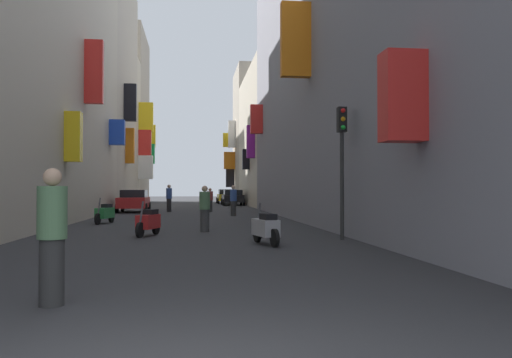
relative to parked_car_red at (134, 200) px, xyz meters
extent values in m
plane|color=#2D2D30|center=(3.62, -0.95, -0.76)|extent=(140.00, 140.00, 0.00)
cube|color=blue|center=(-0.91, -1.16, 4.28)|extent=(0.93, 0.60, 1.58)
cube|color=yellow|center=(-1.06, -12.66, 2.88)|extent=(0.63, 0.60, 2.05)
cube|color=red|center=(-0.94, -8.88, 6.39)|extent=(0.87, 0.38, 3.08)
cube|color=#B2A899|center=(-4.38, 8.63, 8.72)|extent=(6.00, 13.19, 18.96)
cube|color=black|center=(-0.91, 5.72, 7.27)|extent=(0.93, 0.47, 2.83)
cube|color=orange|center=(-1.05, 6.81, 4.08)|extent=(0.65, 0.63, 2.72)
cube|color=#BCB29E|center=(-4.38, 16.78, 6.20)|extent=(6.00, 3.11, 13.93)
cube|color=white|center=(-0.69, 16.47, 2.81)|extent=(1.37, 0.59, 2.25)
cube|color=black|center=(-0.97, 17.68, 5.71)|extent=(0.81, 0.51, 2.02)
cube|color=red|center=(-0.78, 16.59, 5.03)|extent=(1.20, 0.50, 2.73)
cube|color=yellow|center=(-0.70, 16.70, 7.64)|extent=(1.36, 0.63, 2.82)
cube|color=yellow|center=(-0.96, 17.16, 6.62)|extent=(0.84, 0.54, 1.81)
cube|color=#9E9384|center=(-4.38, 23.69, 8.42)|extent=(6.00, 10.72, 18.37)
cube|color=white|center=(-1.07, 26.59, 6.34)|extent=(0.61, 0.53, 2.32)
cube|color=green|center=(-0.90, 24.72, 4.63)|extent=(0.96, 0.62, 2.19)
cube|color=yellow|center=(-0.91, 26.24, 6.76)|extent=(0.93, 0.50, 2.58)
cube|color=gray|center=(11.62, -13.20, 7.08)|extent=(6.00, 35.51, 15.69)
cube|color=orange|center=(8.01, -13.63, 6.92)|extent=(1.22, 0.45, 3.09)
cube|color=red|center=(8.19, -24.35, 2.70)|extent=(0.87, 0.63, 1.90)
cube|color=red|center=(8.20, 1.47, 5.60)|extent=(0.84, 0.51, 2.01)
cube|color=#BCB29E|center=(11.62, 12.43, 5.26)|extent=(6.00, 15.75, 12.04)
cube|color=black|center=(8.32, 10.09, 3.27)|extent=(0.60, 0.62, 1.73)
cube|color=purple|center=(8.32, 6.25, 4.45)|extent=(0.61, 0.60, 2.57)
cube|color=#9E9384|center=(11.62, 24.68, 6.74)|extent=(6.00, 8.75, 15.01)
cube|color=orange|center=(7.99, 25.80, 4.00)|extent=(1.27, 0.57, 1.97)
cube|color=white|center=(8.20, 24.72, 6.95)|extent=(0.84, 0.60, 3.04)
cube|color=black|center=(8.14, 26.78, 2.48)|extent=(0.97, 0.44, 3.10)
cube|color=yellow|center=(7.93, 25.70, 6.35)|extent=(1.38, 0.38, 1.60)
cube|color=#B21E1E|center=(0.00, -0.05, -0.13)|extent=(1.76, 4.10, 0.66)
cube|color=black|center=(0.00, 0.15, 0.44)|extent=(1.55, 2.29, 0.48)
cylinder|color=black|center=(0.88, -1.40, -0.46)|extent=(0.18, 0.60, 0.60)
cylinder|color=black|center=(-0.88, -1.40, -0.46)|extent=(0.18, 0.60, 0.60)
cylinder|color=black|center=(0.88, 1.30, -0.46)|extent=(0.18, 0.60, 0.60)
cylinder|color=black|center=(-0.88, 1.30, -0.46)|extent=(0.18, 0.60, 0.60)
cube|color=gold|center=(7.18, 18.65, -0.14)|extent=(1.72, 4.38, 0.65)
cube|color=black|center=(7.18, 18.43, 0.44)|extent=(1.51, 2.45, 0.49)
cylinder|color=black|center=(6.32, 20.10, -0.46)|extent=(0.18, 0.60, 0.60)
cylinder|color=black|center=(8.04, 20.10, -0.46)|extent=(0.18, 0.60, 0.60)
cylinder|color=black|center=(6.32, 17.21, -0.46)|extent=(0.18, 0.60, 0.60)
cylinder|color=black|center=(8.04, 17.21, -0.46)|extent=(0.18, 0.60, 0.60)
cube|color=black|center=(7.43, 13.43, -0.14)|extent=(1.80, 4.31, 0.64)
cube|color=black|center=(7.43, 13.21, 0.41)|extent=(1.59, 2.41, 0.47)
cylinder|color=black|center=(6.53, 14.85, -0.46)|extent=(0.18, 0.60, 0.60)
cylinder|color=black|center=(8.33, 14.85, -0.46)|extent=(0.18, 0.60, 0.60)
cylinder|color=black|center=(6.53, 12.01, -0.46)|extent=(0.18, 0.60, 0.60)
cylinder|color=black|center=(8.33, 12.01, -0.46)|extent=(0.18, 0.60, 0.60)
cube|color=#287F3D|center=(-0.01, -11.35, -0.30)|extent=(0.70, 1.28, 0.45)
cube|color=black|center=(0.04, -11.13, 0.01)|extent=(0.44, 0.62, 0.16)
cylinder|color=#4C4C51|center=(-0.15, -11.94, 0.03)|extent=(0.12, 0.28, 0.68)
cylinder|color=black|center=(-0.18, -12.09, -0.52)|extent=(0.21, 0.49, 0.48)
cylinder|color=black|center=(0.16, -10.61, -0.52)|extent=(0.21, 0.49, 0.48)
cube|color=#ADADB2|center=(5.77, -20.73, -0.30)|extent=(0.66, 1.17, 0.45)
cube|color=black|center=(5.81, -20.94, 0.01)|extent=(0.43, 0.61, 0.16)
cylinder|color=#4C4C51|center=(5.65, -20.19, 0.03)|extent=(0.12, 0.28, 0.68)
cylinder|color=black|center=(5.62, -20.06, -0.52)|extent=(0.20, 0.49, 0.48)
cylinder|color=black|center=(5.92, -21.41, -0.52)|extent=(0.20, 0.49, 0.48)
cube|color=red|center=(2.38, -17.70, -0.30)|extent=(0.74, 1.13, 0.45)
cube|color=black|center=(2.44, -17.51, 0.01)|extent=(0.48, 0.63, 0.16)
cylinder|color=#4C4C51|center=(2.21, -18.19, 0.03)|extent=(0.14, 0.28, 0.68)
cylinder|color=black|center=(2.17, -18.32, -0.52)|extent=(0.24, 0.49, 0.48)
cylinder|color=black|center=(2.58, -17.08, -0.52)|extent=(0.24, 0.49, 0.48)
cylinder|color=#313131|center=(4.92, -0.44, -0.38)|extent=(0.40, 0.40, 0.76)
cylinder|color=maroon|center=(4.92, -0.44, 0.29)|extent=(0.48, 0.48, 0.60)
sphere|color=tan|center=(4.92, -0.44, 0.69)|extent=(0.20, 0.20, 0.20)
cylinder|color=#393939|center=(4.22, -16.25, -0.37)|extent=(0.36, 0.36, 0.79)
cylinder|color=#4C724C|center=(4.22, -16.25, 0.34)|extent=(0.43, 0.43, 0.63)
sphere|color=tan|center=(4.22, -16.25, 0.76)|extent=(0.21, 0.21, 0.21)
cylinder|color=#252525|center=(2.26, -0.02, -0.33)|extent=(0.35, 0.35, 0.87)
cylinder|color=#335199|center=(2.26, -0.02, 0.45)|extent=(0.41, 0.41, 0.69)
sphere|color=tan|center=(2.26, -0.02, 0.91)|extent=(0.23, 0.23, 0.23)
cylinder|color=#2B2B2B|center=(1.98, -27.83, -0.33)|extent=(0.34, 0.34, 0.87)
cylinder|color=#4C724C|center=(1.98, -27.83, 0.45)|extent=(0.40, 0.40, 0.69)
sphere|color=tan|center=(1.98, -27.83, 0.92)|extent=(0.24, 0.24, 0.24)
cylinder|color=#303030|center=(6.05, -5.59, -0.35)|extent=(0.37, 0.37, 0.83)
cylinder|color=#335199|center=(6.05, -5.59, 0.39)|extent=(0.44, 0.44, 0.66)
sphere|color=tan|center=(6.05, -5.59, 0.83)|extent=(0.22, 0.22, 0.22)
cylinder|color=#2D2D2D|center=(8.23, -19.64, 0.85)|extent=(0.12, 0.12, 3.22)
cube|color=black|center=(8.23, -19.64, 2.83)|extent=(0.26, 0.26, 0.75)
sphere|color=red|center=(8.23, -19.78, 3.08)|extent=(0.14, 0.14, 0.14)
sphere|color=orange|center=(8.23, -19.78, 2.83)|extent=(0.14, 0.14, 0.14)
sphere|color=green|center=(8.23, -19.78, 2.58)|extent=(0.14, 0.14, 0.14)
camera|label=1|loc=(3.80, -34.99, 0.77)|focal=37.09mm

